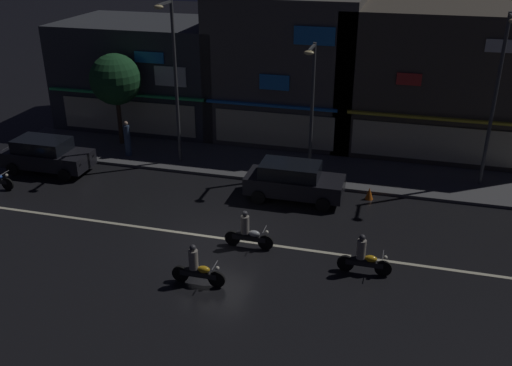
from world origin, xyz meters
TOP-DOWN VIEW (x-y plane):
  - ground_plane at (0.00, 0.00)m, footprint 140.00×140.00m
  - lane_divider_stripe at (0.00, 0.00)m, footprint 26.68×0.16m
  - sidewalk_far at (0.00, 7.51)m, footprint 28.08×3.91m
  - storefront_left_block at (8.42, 13.29)m, footprint 10.75×7.79m
  - storefront_center_block at (0.00, 12.57)m, footprint 8.01×6.36m
  - storefront_right_block at (-8.42, 12.82)m, footprint 10.00×6.87m
  - streetlamp_west at (-4.25, 6.55)m, footprint 0.44×1.64m
  - streetlamp_mid at (2.38, 6.78)m, footprint 0.44×1.64m
  - streetlamp_east at (10.31, 7.56)m, footprint 0.44×1.64m
  - pedestrian_on_sidewalk at (-7.15, 6.75)m, footprint 0.34×0.34m
  - street_tree at (-8.33, 8.28)m, footprint 2.71×2.71m
  - parked_car_near_kerb at (2.15, 4.21)m, footprint 4.30×1.98m
  - parked_car_trailing at (-10.19, 4.10)m, footprint 4.30×1.98m
  - motorcycle_lead at (0.35, -3.12)m, footprint 1.90×0.60m
  - motorcycle_following at (5.71, -0.99)m, footprint 1.90×0.60m
  - motorcycle_opposite_lane at (1.34, -0.35)m, footprint 1.90×0.60m
  - traffic_cone at (5.44, 5.02)m, footprint 0.36×0.36m

SIDE VIEW (x-z plane):
  - ground_plane at x=0.00m, z-range 0.00..0.00m
  - lane_divider_stripe at x=0.00m, z-range 0.00..0.01m
  - sidewalk_far at x=0.00m, z-range 0.00..0.14m
  - traffic_cone at x=5.44m, z-range 0.00..0.55m
  - motorcycle_lead at x=0.35m, z-range -0.13..1.39m
  - motorcycle_following at x=5.71m, z-range -0.13..1.39m
  - motorcycle_opposite_lane at x=1.34m, z-range -0.13..1.39m
  - parked_car_near_kerb at x=2.15m, z-range 0.03..1.70m
  - parked_car_trailing at x=-10.19m, z-range 0.03..1.70m
  - pedestrian_on_sidewalk at x=-7.15m, z-range 0.08..1.94m
  - storefront_right_block at x=-8.42m, z-range 0.00..6.05m
  - street_tree at x=-8.33m, z-range 1.24..6.17m
  - storefront_left_block at x=8.42m, z-range 0.00..7.42m
  - streetlamp_mid at x=2.38m, z-range 0.76..7.01m
  - storefront_center_block at x=0.00m, z-range 0.00..7.85m
  - streetlamp_east at x=10.31m, z-range 0.79..8.55m
  - streetlamp_west at x=-4.25m, z-range 0.80..8.72m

